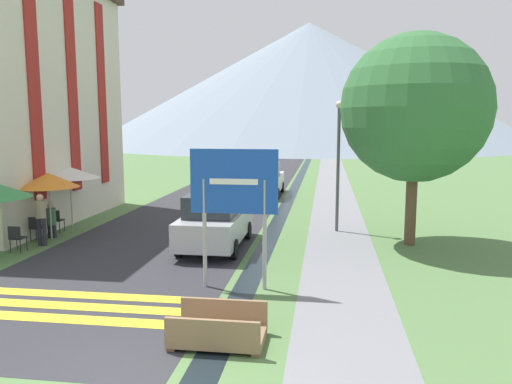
{
  "coord_description": "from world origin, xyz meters",
  "views": [
    {
      "loc": [
        3.11,
        -6.83,
        4.04
      ],
      "look_at": [
        0.73,
        10.0,
        1.66
      ],
      "focal_mm": 35.0,
      "sensor_mm": 36.0,
      "label": 1
    }
  ],
  "objects": [
    {
      "name": "ground_plane",
      "position": [
        0.0,
        20.0,
        0.0
      ],
      "size": [
        160.0,
        160.0,
        0.0
      ],
      "primitive_type": "plane",
      "color": "#517542"
    },
    {
      "name": "road",
      "position": [
        -2.5,
        30.0,
        0.0
      ],
      "size": [
        6.4,
        60.0,
        0.01
      ],
      "color": "#2D2D33",
      "rests_on": "ground_plane"
    },
    {
      "name": "footpath",
      "position": [
        3.6,
        30.0,
        0.0
      ],
      "size": [
        2.2,
        60.0,
        0.01
      ],
      "color": "slate",
      "rests_on": "ground_plane"
    },
    {
      "name": "drainage_channel",
      "position": [
        1.2,
        30.0,
        0.0
      ],
      "size": [
        0.6,
        60.0,
        0.0
      ],
      "color": "black",
      "rests_on": "ground_plane"
    },
    {
      "name": "crosswalk_marking",
      "position": [
        -2.5,
        3.07,
        0.01
      ],
      "size": [
        5.44,
        1.84,
        0.01
      ],
      "color": "yellow",
      "rests_on": "ground_plane"
    },
    {
      "name": "mountain_distant",
      "position": [
        -0.38,
        88.56,
        11.11
      ],
      "size": [
        80.52,
        80.52,
        22.22
      ],
      "color": "gray",
      "rests_on": "ground_plane"
    },
    {
      "name": "hotel_building",
      "position": [
        -9.4,
        12.0,
        5.68
      ],
      "size": [
        5.48,
        10.07,
        10.5
      ],
      "color": "beige",
      "rests_on": "ground_plane"
    },
    {
      "name": "road_sign",
      "position": [
        0.94,
        4.79,
        2.33
      ],
      "size": [
        2.13,
        0.11,
        3.42
      ],
      "color": "#9E9EA3",
      "rests_on": "ground_plane"
    },
    {
      "name": "footbridge",
      "position": [
        1.2,
        1.73,
        0.23
      ],
      "size": [
        1.7,
        1.1,
        0.65
      ],
      "color": "#846647",
      "rests_on": "ground_plane"
    },
    {
      "name": "parked_car_near",
      "position": [
        -0.4,
        8.63,
        0.91
      ],
      "size": [
        1.87,
        4.27,
        1.82
      ],
      "color": "#B2B2B7",
      "rests_on": "ground_plane"
    },
    {
      "name": "parked_car_far",
      "position": [
        -0.21,
        20.36,
        0.91
      ],
      "size": [
        1.8,
        4.56,
        1.82
      ],
      "color": "silver",
      "rests_on": "ground_plane"
    },
    {
      "name": "cafe_chair_middle",
      "position": [
        -6.67,
        8.64,
        0.51
      ],
      "size": [
        0.4,
        0.4,
        0.85
      ],
      "rotation": [
        0.0,
        0.0,
        0.47
      ],
      "color": "#232328",
      "rests_on": "ground_plane"
    },
    {
      "name": "cafe_chair_far_right",
      "position": [
        -6.71,
        9.99,
        0.51
      ],
      "size": [
        0.4,
        0.4,
        0.85
      ],
      "rotation": [
        0.0,
        0.0,
        -0.11
      ],
      "color": "#232328",
      "rests_on": "ground_plane"
    },
    {
      "name": "cafe_chair_near_right",
      "position": [
        -6.41,
        7.15,
        0.51
      ],
      "size": [
        0.4,
        0.4,
        0.85
      ],
      "rotation": [
        0.0,
        0.0,
        -0.18
      ],
      "color": "#232328",
      "rests_on": "ground_plane"
    },
    {
      "name": "cafe_umbrella_middle_orange",
      "position": [
        -6.37,
        9.06,
        2.06
      ],
      "size": [
        2.05,
        2.05,
        2.32
      ],
      "color": "#B7B2A8",
      "rests_on": "ground_plane"
    },
    {
      "name": "cafe_umbrella_rear_white",
      "position": [
        -6.71,
        11.15,
        2.11
      ],
      "size": [
        2.29,
        2.29,
        2.33
      ],
      "color": "#B7B2A8",
      "rests_on": "ground_plane"
    },
    {
      "name": "person_standing_terrace",
      "position": [
        -6.12,
        8.07,
        1.0
      ],
      "size": [
        0.32,
        0.32,
        1.72
      ],
      "color": "#282833",
      "rests_on": "ground_plane"
    },
    {
      "name": "person_seated_near",
      "position": [
        -6.43,
        9.2,
        0.7
      ],
      "size": [
        0.32,
        0.32,
        1.26
      ],
      "color": "#282833",
      "rests_on": "ground_plane"
    },
    {
      "name": "streetlamp",
      "position": [
        3.54,
        11.68,
        2.88
      ],
      "size": [
        0.28,
        0.28,
        4.81
      ],
      "color": "#515156",
      "rests_on": "ground_plane"
    },
    {
      "name": "tree_by_path",
      "position": [
        5.91,
        9.92,
        4.48
      ],
      "size": [
        4.77,
        4.77,
        6.88
      ],
      "color": "brown",
      "rests_on": "ground_plane"
    }
  ]
}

